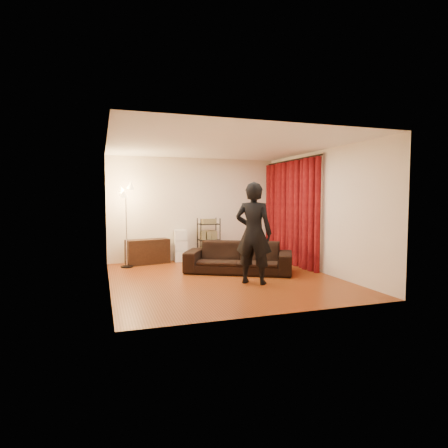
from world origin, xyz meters
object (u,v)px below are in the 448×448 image
object	(u,v)px
storage_boxes	(181,246)
media_cabinet	(148,252)
floor_lamp	(126,226)
sofa	(239,257)
person	(254,233)
wire_shelf	(209,240)

from	to	relation	value
storage_boxes	media_cabinet	bearing A→B (deg)	-174.38
storage_boxes	floor_lamp	size ratio (longest dim) A/B	0.43
sofa	media_cabinet	xyz separation A→B (m)	(-1.78, 1.75, -0.03)
person	wire_shelf	size ratio (longest dim) A/B	1.74
sofa	person	distance (m)	1.25
person	media_cabinet	bearing A→B (deg)	-21.77
media_cabinet	floor_lamp	distance (m)	0.91
media_cabinet	floor_lamp	bearing A→B (deg)	-161.10
floor_lamp	person	bearing A→B (deg)	-48.67
media_cabinet	storage_boxes	world-z (taller)	storage_boxes
storage_boxes	wire_shelf	bearing A→B (deg)	-14.50
storage_boxes	wire_shelf	xyz separation A→B (m)	(0.70, -0.18, 0.15)
wire_shelf	floor_lamp	size ratio (longest dim) A/B	0.58
media_cabinet	wire_shelf	size ratio (longest dim) A/B	0.94
sofa	person	size ratio (longest dim) A/B	1.19
sofa	media_cabinet	bearing A→B (deg)	163.71
storage_boxes	floor_lamp	bearing A→B (deg)	-164.05
storage_boxes	wire_shelf	distance (m)	0.74
storage_boxes	wire_shelf	size ratio (longest dim) A/B	0.74
person	storage_boxes	distance (m)	3.07
storage_boxes	wire_shelf	world-z (taller)	wire_shelf
media_cabinet	wire_shelf	bearing A→B (deg)	-15.24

